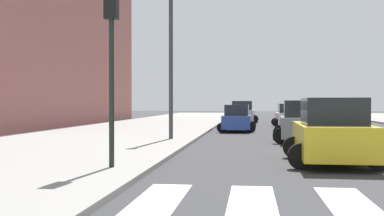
{
  "coord_description": "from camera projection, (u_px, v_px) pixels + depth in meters",
  "views": [
    {
      "loc": [
        -4.52,
        -4.85,
        1.88
      ],
      "look_at": [
        -9.78,
        37.85,
        1.43
      ],
      "focal_mm": 44.97,
      "sensor_mm": 36.0,
      "label": 1
    }
  ],
  "objects": [
    {
      "name": "car_white_fifth",
      "position": [
        289.0,
        116.0,
        37.78
      ],
      "size": [
        2.6,
        4.12,
        1.83
      ],
      "rotation": [
        0.0,
        0.0,
        0.02
      ],
      "color": "silver",
      "rests_on": "ground"
    },
    {
      "name": "street_lamp",
      "position": [
        171.0,
        39.0,
        23.27
      ],
      "size": [
        0.44,
        0.44,
        8.32
      ],
      "color": "#38383D",
      "rests_on": "sidewalk_kerb_west"
    },
    {
      "name": "car_silver_second",
      "position": [
        243.0,
        113.0,
        44.09
      ],
      "size": [
        2.95,
        4.66,
        2.06
      ],
      "rotation": [
        0.0,
        0.0,
        -0.02
      ],
      "color": "#B7B7BC",
      "rests_on": "ground"
    },
    {
      "name": "car_yellow_third",
      "position": [
        332.0,
        133.0,
        14.76
      ],
      "size": [
        2.89,
        4.58,
        2.03
      ],
      "rotation": [
        0.0,
        0.0,
        -0.02
      ],
      "color": "gold",
      "rests_on": "ground"
    },
    {
      "name": "car_blue_nearest",
      "position": [
        237.0,
        119.0,
        31.5
      ],
      "size": [
        2.51,
        3.98,
        1.76
      ],
      "rotation": [
        0.0,
        0.0,
        -0.02
      ],
      "color": "#2D479E",
      "rests_on": "ground"
    },
    {
      "name": "sidewalk_kerb_west",
      "position": [
        106.0,
        137.0,
        25.62
      ],
      "size": [
        10.0,
        120.0,
        0.15
      ],
      "primitive_type": "cube",
      "color": "gray",
      "rests_on": "ground"
    },
    {
      "name": "car_gray_fourth",
      "position": [
        302.0,
        123.0,
        23.18
      ],
      "size": [
        2.93,
        4.56,
        2.0
      ],
      "rotation": [
        0.0,
        0.0,
        -0.05
      ],
      "color": "slate",
      "rests_on": "ground"
    },
    {
      "name": "lane_divider_paint",
      "position": [
        301.0,
        123.0,
        43.98
      ],
      "size": [
        0.16,
        80.0,
        0.01
      ],
      "primitive_type": "cube",
      "color": "yellow",
      "rests_on": "ground"
    },
    {
      "name": "traffic_light_far_corner",
      "position": [
        112.0,
        38.0,
        12.95
      ],
      "size": [
        0.36,
        0.41,
        4.98
      ],
      "color": "black",
      "rests_on": "sidewalk_kerb_west"
    }
  ]
}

